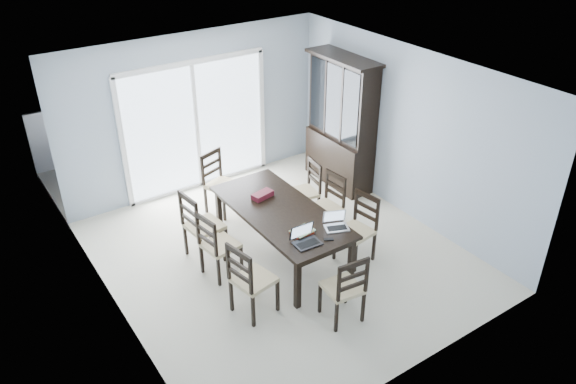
% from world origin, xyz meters
% --- Properties ---
extents(floor, '(5.00, 5.00, 0.00)m').
position_xyz_m(floor, '(0.00, 0.00, 0.00)').
color(floor, beige).
rests_on(floor, ground).
extents(ceiling, '(5.00, 5.00, 0.00)m').
position_xyz_m(ceiling, '(0.00, 0.00, 2.60)').
color(ceiling, white).
rests_on(ceiling, back_wall).
extents(back_wall, '(4.50, 0.02, 2.60)m').
position_xyz_m(back_wall, '(0.00, 2.50, 1.30)').
color(back_wall, '#99A8B7').
rests_on(back_wall, floor).
extents(wall_left, '(0.02, 5.00, 2.60)m').
position_xyz_m(wall_left, '(-2.25, 0.00, 1.30)').
color(wall_left, '#99A8B7').
rests_on(wall_left, floor).
extents(wall_right, '(0.02, 5.00, 2.60)m').
position_xyz_m(wall_right, '(2.25, 0.00, 1.30)').
color(wall_right, '#99A8B7').
rests_on(wall_right, floor).
extents(balcony, '(4.50, 2.00, 0.10)m').
position_xyz_m(balcony, '(0.00, 3.50, -0.05)').
color(balcony, gray).
rests_on(balcony, ground).
extents(railing, '(4.50, 0.06, 1.10)m').
position_xyz_m(railing, '(0.00, 4.50, 0.55)').
color(railing, '#99999E').
rests_on(railing, balcony).
extents(dining_table, '(1.00, 2.20, 0.75)m').
position_xyz_m(dining_table, '(0.00, 0.00, 0.67)').
color(dining_table, black).
rests_on(dining_table, floor).
extents(china_hutch, '(0.50, 1.38, 2.20)m').
position_xyz_m(china_hutch, '(2.02, 1.25, 1.07)').
color(china_hutch, black).
rests_on(china_hutch, floor).
extents(sliding_door, '(2.52, 0.05, 2.18)m').
position_xyz_m(sliding_door, '(0.00, 2.48, 1.09)').
color(sliding_door, silver).
rests_on(sliding_door, floor).
extents(chair_left_near, '(0.52, 0.51, 1.16)m').
position_xyz_m(chair_left_near, '(-0.98, -0.78, 0.62)').
color(chair_left_near, black).
rests_on(chair_left_near, floor).
extents(chair_left_mid, '(0.49, 0.48, 1.11)m').
position_xyz_m(chair_left_mid, '(-0.96, 0.10, 0.58)').
color(chair_left_mid, black).
rests_on(chair_left_mid, floor).
extents(chair_left_far, '(0.50, 0.49, 1.19)m').
position_xyz_m(chair_left_far, '(-0.95, 0.58, 0.63)').
color(chair_left_far, black).
rests_on(chair_left_far, floor).
extents(chair_right_near, '(0.49, 0.48, 1.12)m').
position_xyz_m(chair_right_near, '(0.88, -0.62, 0.59)').
color(chair_right_near, black).
rests_on(chair_right_near, floor).
extents(chair_right_mid, '(0.45, 0.44, 1.09)m').
position_xyz_m(chair_right_mid, '(0.91, 0.10, 0.58)').
color(chair_right_mid, black).
rests_on(chair_right_mid, floor).
extents(chair_right_far, '(0.47, 0.46, 1.08)m').
position_xyz_m(chair_right_far, '(0.92, 0.63, 0.57)').
color(chair_right_far, black).
rests_on(chair_right_far, floor).
extents(chair_end_near, '(0.46, 0.47, 1.10)m').
position_xyz_m(chair_end_near, '(-0.10, -1.53, 0.58)').
color(chair_end_near, black).
rests_on(chair_end_near, floor).
extents(chair_end_far, '(0.55, 0.56, 1.14)m').
position_xyz_m(chair_end_far, '(-0.12, 1.58, 0.60)').
color(chair_end_far, black).
rests_on(chair_end_far, floor).
extents(laptop_dark, '(0.34, 0.25, 0.22)m').
position_xyz_m(laptop_dark, '(-0.17, -0.84, 0.80)').
color(laptop_dark, black).
rests_on(laptop_dark, dining_table).
extents(laptop_silver, '(0.36, 0.31, 0.21)m').
position_xyz_m(laptop_silver, '(0.34, -0.77, 0.80)').
color(laptop_silver, silver).
rests_on(laptop_silver, dining_table).
extents(book_stack, '(0.30, 0.24, 0.05)m').
position_xyz_m(book_stack, '(-0.09, -0.62, 0.77)').
color(book_stack, '#9B2A13').
rests_on(book_stack, dining_table).
extents(cell_phone, '(0.13, 0.11, 0.01)m').
position_xyz_m(cell_phone, '(0.10, -0.91, 0.76)').
color(cell_phone, black).
rests_on(cell_phone, dining_table).
extents(game_box, '(0.33, 0.21, 0.08)m').
position_xyz_m(game_box, '(-0.02, 0.42, 0.79)').
color(game_box, '#470E1A').
rests_on(game_box, dining_table).
extents(hot_tub, '(1.72, 1.54, 0.87)m').
position_xyz_m(hot_tub, '(-0.26, 3.66, 0.44)').
color(hot_tub, brown).
rests_on(hot_tub, balcony).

